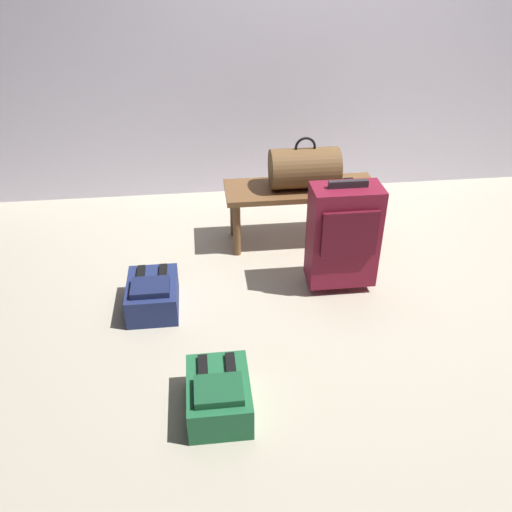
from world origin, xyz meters
The scene contains 8 objects.
ground_plane centered at (0.00, 0.00, 0.00)m, with size 6.60×6.60×0.00m, color #B2A893.
back_wall centered at (0.00, 1.60, 1.40)m, with size 6.00×0.10×2.80m, color silver.
bench centered at (-0.22, 0.71, 0.34)m, with size 1.00×0.36×0.41m.
duffel_bag_brown centered at (-0.20, 0.71, 0.54)m, with size 0.44×0.26×0.34m.
cell_phone centered at (0.12, 0.72, 0.41)m, with size 0.07×0.14×0.01m.
suitcase_upright_burgundy centered at (-0.07, 0.15, 0.36)m, with size 0.39×0.24×0.69m.
backpack_green centered at (-0.85, -0.74, 0.09)m, with size 0.28×0.38×0.21m.
backpack_navy centered at (-1.18, 0.05, 0.09)m, with size 0.28×0.38×0.21m.
Camera 1 is at (-0.88, -2.42, 1.89)m, focal length 37.31 mm.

